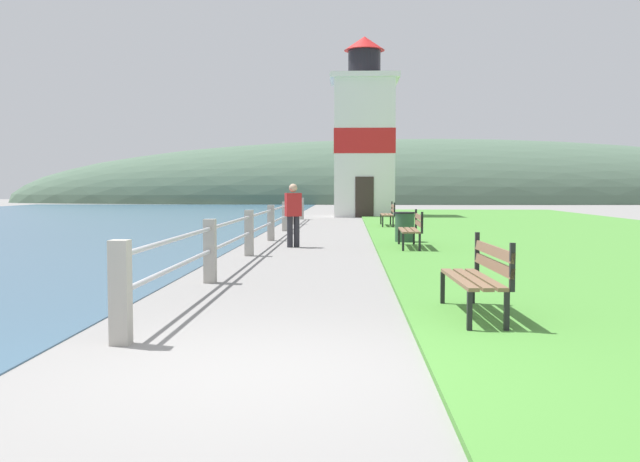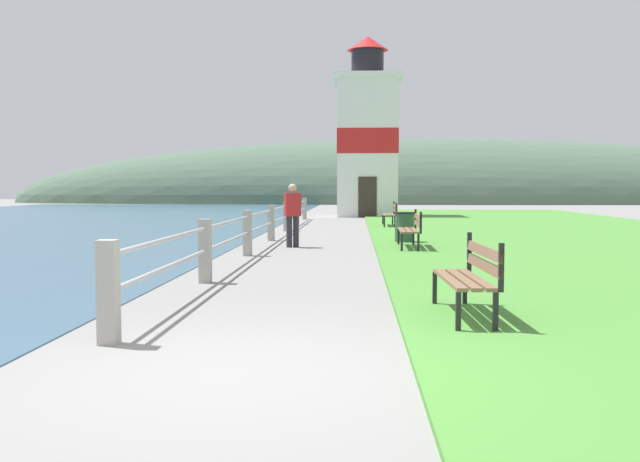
% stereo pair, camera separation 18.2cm
% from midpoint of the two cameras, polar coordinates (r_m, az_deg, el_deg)
% --- Properties ---
extents(ground_plane, '(160.00, 160.00, 0.00)m').
position_cam_midpoint_polar(ground_plane, '(5.86, -6.65, -11.25)').
color(ground_plane, gray).
extents(grass_verge, '(12.00, 48.07, 0.06)m').
position_cam_midpoint_polar(grass_verge, '(22.65, 19.13, -0.36)').
color(grass_verge, '#4C8E38').
rests_on(grass_verge, ground_plane).
extents(seawall_railing, '(0.18, 26.42, 1.00)m').
position_cam_midpoint_polar(seawall_railing, '(19.87, -4.21, 0.88)').
color(seawall_railing, '#A8A399').
rests_on(seawall_railing, ground_plane).
extents(park_bench_near, '(0.52, 1.72, 0.94)m').
position_cam_midpoint_polar(park_bench_near, '(8.12, 12.03, -3.31)').
color(park_bench_near, brown).
rests_on(park_bench_near, ground_plane).
extents(park_bench_midway, '(0.51, 1.94, 0.94)m').
position_cam_midpoint_polar(park_bench_midway, '(17.01, 7.12, 0.29)').
color(park_bench_midway, brown).
rests_on(park_bench_midway, ground_plane).
extents(park_bench_far, '(0.49, 1.97, 0.94)m').
position_cam_midpoint_polar(park_bench_far, '(26.49, 5.36, 1.46)').
color(park_bench_far, brown).
rests_on(park_bench_far, ground_plane).
extents(lighthouse, '(3.43, 3.43, 9.08)m').
position_cam_midpoint_polar(lighthouse, '(36.54, 3.40, 7.41)').
color(lighthouse, white).
rests_on(lighthouse, ground_plane).
extents(person_strolling, '(0.43, 0.33, 1.58)m').
position_cam_midpoint_polar(person_strolling, '(17.64, -2.45, 1.46)').
color(person_strolling, '#28282D').
rests_on(person_strolling, ground_plane).
extents(trash_bin, '(0.54, 0.54, 0.84)m').
position_cam_midpoint_polar(trash_bin, '(18.81, 6.51, 0.25)').
color(trash_bin, '#2D5138').
rests_on(trash_bin, ground_plane).
extents(distant_hillside, '(80.00, 16.00, 12.00)m').
position_cam_midpoint_polar(distant_hillside, '(68.04, 8.29, 2.24)').
color(distant_hillside, '#4C6651').
rests_on(distant_hillside, ground_plane).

